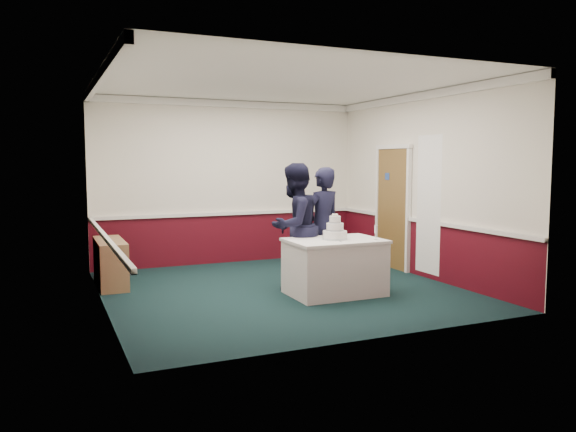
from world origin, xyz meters
name	(u,v)px	position (x,y,z in m)	size (l,w,h in m)	color
ground	(282,290)	(0.00, 0.00, 0.00)	(5.00, 5.00, 0.00)	#112A29
room_shell	(271,156)	(0.08, 0.61, 1.97)	(5.00, 5.00, 3.00)	silver
sideboard	(111,263)	(-2.28, 1.31, 0.35)	(0.41, 1.20, 0.70)	#9B6E4B
cake_table	(335,266)	(0.57, -0.56, 0.40)	(1.32, 0.92, 0.79)	white
wedding_cake	(335,232)	(0.57, -0.56, 0.90)	(0.35, 0.35, 0.36)	white
cake_knife	(340,241)	(0.54, -0.76, 0.79)	(0.01, 0.22, 0.01)	silver
champagne_flute	(376,230)	(1.07, -0.84, 0.93)	(0.05, 0.05, 0.21)	silver
person_man	(294,226)	(0.21, 0.02, 0.93)	(0.90, 0.71, 1.86)	black
person_woman	(322,226)	(0.71, 0.09, 0.90)	(0.66, 0.43, 1.80)	black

